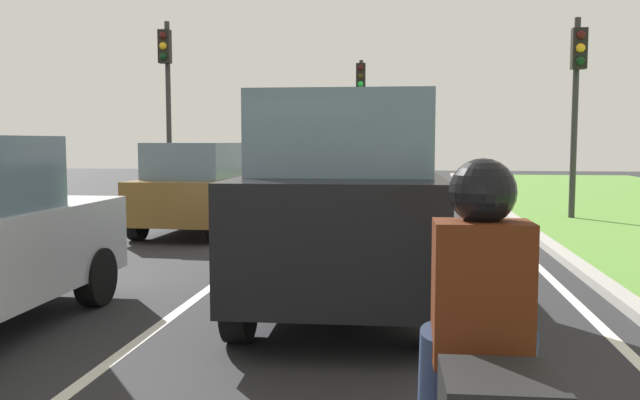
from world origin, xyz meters
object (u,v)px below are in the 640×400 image
(car_suv_ahead, at_px, (347,200))
(traffic_light_overhead_left, at_px, (167,82))
(car_hatchback_far, at_px, (199,188))
(traffic_light_far_median, at_px, (361,101))
(rider_person, at_px, (481,289))
(traffic_light_near_right, at_px, (577,84))

(car_suv_ahead, xyz_separation_m, traffic_light_overhead_left, (-5.95, 10.57, 2.27))
(car_suv_ahead, height_order, traffic_light_overhead_left, traffic_light_overhead_left)
(traffic_light_overhead_left, bearing_deg, car_hatchback_far, -63.84)
(car_suv_ahead, xyz_separation_m, car_hatchback_far, (-3.44, 5.46, -0.28))
(car_suv_ahead, xyz_separation_m, traffic_light_far_median, (-1.00, 16.44, 2.05))
(car_suv_ahead, xyz_separation_m, rider_person, (0.96, -4.45, 0.02))
(traffic_light_near_right, distance_m, traffic_light_far_median, 9.63)
(traffic_light_near_right, bearing_deg, car_hatchback_far, -159.03)
(car_hatchback_far, xyz_separation_m, traffic_light_near_right, (7.86, 3.01, 2.21))
(rider_person, height_order, traffic_light_far_median, traffic_light_far_median)
(traffic_light_overhead_left, distance_m, traffic_light_far_median, 7.68)
(car_hatchback_far, relative_size, traffic_light_near_right, 0.82)
(rider_person, xyz_separation_m, traffic_light_near_right, (3.45, 12.93, 1.90))
(car_hatchback_far, bearing_deg, rider_person, -63.76)
(car_hatchback_far, xyz_separation_m, traffic_light_overhead_left, (-2.51, 5.10, 2.55))
(car_suv_ahead, relative_size, traffic_light_near_right, 0.99)
(rider_person, relative_size, traffic_light_near_right, 0.25)
(traffic_light_far_median, bearing_deg, car_hatchback_far, -102.55)
(rider_person, xyz_separation_m, traffic_light_overhead_left, (-6.91, 15.02, 2.25))
(car_hatchback_far, distance_m, traffic_light_far_median, 11.48)
(car_hatchback_far, bearing_deg, traffic_light_far_median, 79.74)
(rider_person, distance_m, traffic_light_far_median, 21.08)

